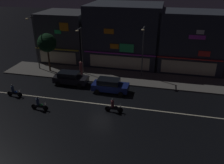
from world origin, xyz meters
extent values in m
plane|color=black|center=(0.00, 0.00, 0.00)|extent=(140.00, 140.00, 0.00)
cube|color=beige|center=(0.00, 0.00, 0.01)|extent=(30.16, 0.16, 0.01)
cube|color=#5B5954|center=(0.00, 7.60, 0.07)|extent=(31.75, 4.72, 0.14)
cube|color=#2D333D|center=(0.00, 14.33, 4.46)|extent=(10.88, 8.64, 8.91)
cube|color=#D83FD8|center=(0.00, 9.89, 2.60)|extent=(10.33, 0.24, 0.12)
cube|color=orange|center=(-1.50, 9.95, 5.69)|extent=(1.41, 0.08, 0.70)
cube|color=#33E572|center=(1.04, 9.95, 3.49)|extent=(2.01, 0.08, 1.17)
cube|color=orange|center=(-0.71, 9.95, 3.63)|extent=(1.24, 0.08, 0.70)
cube|color=beige|center=(0.00, 9.95, 1.30)|extent=(8.70, 0.06, 1.80)
cube|color=#2D333D|center=(9.52, 13.11, 4.16)|extent=(8.94, 6.19, 8.32)
cube|color=red|center=(9.52, 9.89, 2.60)|extent=(8.49, 0.24, 0.12)
cube|color=#D83FD8|center=(10.11, 9.95, 5.53)|extent=(2.07, 0.08, 0.52)
cube|color=red|center=(11.30, 9.95, 3.42)|extent=(1.50, 0.08, 0.72)
cube|color=white|center=(10.39, 9.95, 6.21)|extent=(0.96, 0.08, 0.53)
cube|color=beige|center=(9.52, 9.95, 1.30)|extent=(7.15, 0.06, 1.80)
cube|color=#383A3F|center=(-9.52, 13.49, 3.79)|extent=(7.25, 6.96, 7.57)
cube|color=yellow|center=(-9.52, 9.89, 2.60)|extent=(6.88, 0.24, 0.12)
cube|color=orange|center=(-8.11, 9.95, 5.99)|extent=(1.36, 0.08, 1.17)
cube|color=#33E572|center=(-9.14, 9.95, 5.24)|extent=(0.99, 0.08, 0.56)
cube|color=yellow|center=(-10.84, 9.95, 3.85)|extent=(1.73, 0.08, 0.63)
cube|color=beige|center=(-9.52, 9.95, 1.30)|extent=(5.80, 0.06, 1.80)
cylinder|color=#47494C|center=(-11.58, 7.85, 3.95)|extent=(0.16, 0.16, 7.61)
cube|color=#47494C|center=(-11.58, 7.15, 7.65)|extent=(0.10, 1.40, 0.10)
ellipsoid|color=#F9E099|center=(-11.58, 6.45, 7.57)|extent=(0.44, 0.32, 0.20)
cylinder|color=#47494C|center=(-4.69, 7.70, 3.35)|extent=(0.16, 0.16, 6.43)
cube|color=#47494C|center=(-4.69, 7.00, 6.47)|extent=(0.10, 1.40, 0.10)
ellipsoid|color=#F9E099|center=(-4.69, 6.30, 6.39)|extent=(0.44, 0.32, 0.20)
cylinder|color=#47494C|center=(3.45, 8.53, 3.53)|extent=(0.16, 0.16, 6.77)
cube|color=#47494C|center=(3.45, 7.83, 6.81)|extent=(0.10, 1.40, 0.10)
ellipsoid|color=#F9E099|center=(3.45, 7.13, 6.73)|extent=(0.44, 0.32, 0.20)
cylinder|color=brown|center=(-4.75, 7.05, 1.03)|extent=(0.41, 0.41, 1.77)
sphere|color=tan|center=(-4.75, 7.05, 2.02)|extent=(0.22, 0.22, 0.22)
cylinder|color=#473323|center=(-9.66, 7.40, 1.68)|extent=(0.24, 0.24, 3.08)
sphere|color=black|center=(-9.66, 7.40, 4.26)|extent=(2.59, 2.59, 2.59)
cube|color=navy|center=(0.36, 3.07, 0.69)|extent=(4.30, 1.78, 0.76)
cube|color=black|center=(0.15, 3.07, 1.37)|extent=(2.58, 1.57, 0.60)
cube|color=#F9F2CC|center=(2.47, 3.67, 0.79)|extent=(0.08, 0.20, 0.12)
cube|color=#F9F2CC|center=(2.47, 2.46, 0.79)|extent=(0.08, 0.20, 0.12)
cylinder|color=black|center=(1.78, 3.96, 0.31)|extent=(0.62, 0.20, 0.62)
cylinder|color=black|center=(1.78, 2.18, 0.31)|extent=(0.62, 0.20, 0.62)
cylinder|color=black|center=(-1.05, 3.96, 0.31)|extent=(0.62, 0.20, 0.62)
cylinder|color=black|center=(-1.05, 2.18, 0.31)|extent=(0.62, 0.20, 0.62)
cube|color=black|center=(-5.05, 4.04, 0.69)|extent=(4.30, 1.78, 0.76)
cube|color=black|center=(-5.26, 4.04, 1.37)|extent=(2.58, 1.57, 0.60)
cube|color=#F9F2CC|center=(-2.94, 4.64, 0.79)|extent=(0.08, 0.20, 0.12)
cube|color=#F9F2CC|center=(-2.94, 3.43, 0.79)|extent=(0.08, 0.20, 0.12)
cylinder|color=black|center=(-3.63, 4.93, 0.31)|extent=(0.62, 0.20, 0.62)
cylinder|color=black|center=(-3.63, 3.15, 0.31)|extent=(0.62, 0.20, 0.62)
cylinder|color=black|center=(-6.47, 4.93, 0.31)|extent=(0.62, 0.20, 0.62)
cylinder|color=black|center=(-6.47, 3.15, 0.31)|extent=(0.62, 0.20, 0.62)
cylinder|color=black|center=(2.40, -1.20, 0.30)|extent=(0.60, 0.08, 0.60)
cylinder|color=black|center=(1.10, -1.20, 0.30)|extent=(0.60, 0.10, 0.60)
cube|color=black|center=(1.75, -1.20, 0.40)|extent=(1.30, 0.14, 0.20)
ellipsoid|color=black|center=(1.95, -1.20, 0.62)|extent=(0.44, 0.26, 0.24)
cube|color=black|center=(1.55, -1.20, 0.55)|extent=(0.56, 0.22, 0.10)
cylinder|color=slate|center=(2.35, -1.20, 0.85)|extent=(0.03, 0.60, 0.03)
sphere|color=white|center=(2.44, -1.20, 0.75)|extent=(0.14, 0.14, 0.14)
cylinder|color=brown|center=(1.60, -1.20, 0.95)|extent=(0.32, 0.32, 0.70)
sphere|color=#333338|center=(1.60, -1.20, 1.41)|extent=(0.22, 0.22, 0.22)
cylinder|color=black|center=(-9.46, -0.54, 0.30)|extent=(0.60, 0.08, 0.60)
cylinder|color=black|center=(-10.76, -0.54, 0.30)|extent=(0.60, 0.10, 0.60)
cube|color=black|center=(-10.11, -0.54, 0.40)|extent=(1.30, 0.14, 0.20)
ellipsoid|color=#1E4CB2|center=(-9.91, -0.54, 0.62)|extent=(0.44, 0.26, 0.24)
cube|color=black|center=(-10.31, -0.54, 0.55)|extent=(0.56, 0.22, 0.10)
cylinder|color=slate|center=(-9.51, -0.54, 0.85)|extent=(0.03, 0.60, 0.03)
sphere|color=white|center=(-9.42, -0.54, 0.75)|extent=(0.14, 0.14, 0.14)
cylinder|color=#334766|center=(-10.26, -0.54, 0.95)|extent=(0.32, 0.32, 0.70)
sphere|color=#333338|center=(-10.26, -0.54, 1.41)|extent=(0.22, 0.22, 0.22)
cylinder|color=black|center=(-5.19, -2.55, 0.30)|extent=(0.60, 0.08, 0.60)
cylinder|color=black|center=(-6.49, -2.55, 0.30)|extent=(0.60, 0.10, 0.60)
cube|color=black|center=(-5.84, -2.55, 0.40)|extent=(1.30, 0.14, 0.20)
ellipsoid|color=#268C3F|center=(-5.64, -2.55, 0.62)|extent=(0.44, 0.26, 0.24)
cube|color=black|center=(-6.04, -2.55, 0.55)|extent=(0.56, 0.22, 0.10)
cylinder|color=slate|center=(-5.24, -2.55, 0.85)|extent=(0.03, 0.60, 0.03)
sphere|color=white|center=(-5.15, -2.55, 0.75)|extent=(0.14, 0.14, 0.14)
cylinder|color=#334766|center=(-5.99, -2.55, 0.95)|extent=(0.32, 0.32, 0.70)
sphere|color=#333338|center=(-5.99, -2.55, 1.41)|extent=(0.22, 0.22, 0.22)
cone|color=orange|center=(1.28, 4.63, 0.28)|extent=(0.36, 0.36, 0.55)
camera|label=1|loc=(6.23, -21.25, 12.93)|focal=37.61mm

